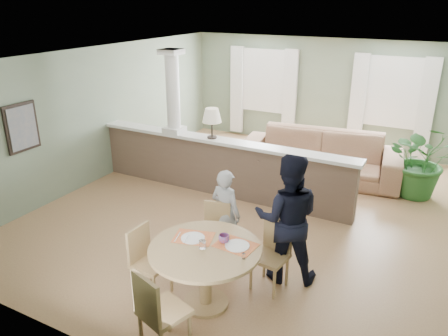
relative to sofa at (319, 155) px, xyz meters
The scene contains 12 objects.
ground 2.06m from the sofa, 105.89° to the right, with size 8.00×8.00×0.00m, color tan.
room_shell 1.95m from the sofa, 113.96° to the right, with size 7.02×8.02×2.71m.
pony_wall 2.32m from the sofa, 131.62° to the right, with size 5.32×0.38×2.70m.
sofa is the anchor object (origin of this frame).
houseplant 1.99m from the sofa, ahead, with size 1.32×1.14×1.47m, color #275C24.
dining_table 4.72m from the sofa, 90.06° to the right, with size 1.35×1.35×0.92m.
chair_far_boy 3.81m from the sofa, 95.82° to the right, with size 0.48×0.48×0.89m.
chair_far_man 4.00m from the sofa, 81.97° to the right, with size 0.47×0.47×0.94m.
chair_near 5.65m from the sofa, 90.45° to the right, with size 0.58×0.58×1.02m.
chair_side 4.93m from the sofa, 99.22° to the right, with size 0.44×0.44×0.93m.
child_person 3.61m from the sofa, 95.20° to the right, with size 0.49×0.32×1.35m, color #9D9EA2.
man_person 3.79m from the sofa, 80.14° to the right, with size 0.87×0.68×1.79m, color black.
Camera 1 is at (2.83, -6.64, 3.58)m, focal length 35.00 mm.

